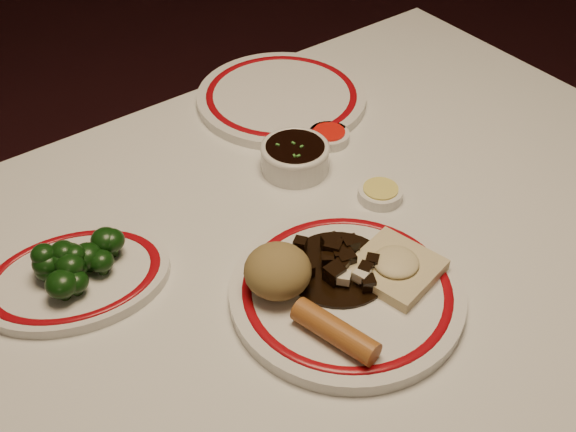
% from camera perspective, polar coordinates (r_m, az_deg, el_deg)
% --- Properties ---
extents(dining_table, '(1.20, 0.90, 0.75)m').
position_cam_1_polar(dining_table, '(1.02, 3.11, -6.57)').
color(dining_table, white).
rests_on(dining_table, ground).
extents(main_plate, '(0.32, 0.32, 0.02)m').
position_cam_1_polar(main_plate, '(0.89, 4.67, -6.05)').
color(main_plate, silver).
rests_on(main_plate, dining_table).
extents(rice_mound, '(0.08, 0.08, 0.06)m').
position_cam_1_polar(rice_mound, '(0.86, -0.82, -4.36)').
color(rice_mound, olive).
rests_on(rice_mound, main_plate).
extents(spring_roll, '(0.05, 0.11, 0.03)m').
position_cam_1_polar(spring_roll, '(0.82, 3.75, -9.06)').
color(spring_roll, '#AA642A').
rests_on(spring_roll, main_plate).
extents(fried_wonton, '(0.12, 0.12, 0.03)m').
position_cam_1_polar(fried_wonton, '(0.90, 8.48, -3.97)').
color(fried_wonton, beige).
rests_on(fried_wonton, main_plate).
extents(stirfry_heap, '(0.13, 0.13, 0.03)m').
position_cam_1_polar(stirfry_heap, '(0.89, 3.98, -3.79)').
color(stirfry_heap, black).
rests_on(stirfry_heap, main_plate).
extents(broccoli_plate, '(0.28, 0.26, 0.02)m').
position_cam_1_polar(broccoli_plate, '(0.94, -16.50, -4.72)').
color(broccoli_plate, silver).
rests_on(broccoli_plate, dining_table).
extents(broccoli_pile, '(0.12, 0.09, 0.05)m').
position_cam_1_polar(broccoli_pile, '(0.92, -16.71, -3.43)').
color(broccoli_pile, '#23471C').
rests_on(broccoli_pile, broccoli_plate).
extents(soy_bowl, '(0.10, 0.10, 0.04)m').
position_cam_1_polar(soy_bowl, '(1.07, 0.56, 4.62)').
color(soy_bowl, silver).
rests_on(soy_bowl, dining_table).
extents(sweet_sour_dish, '(0.06, 0.06, 0.02)m').
position_cam_1_polar(sweet_sour_dish, '(1.14, 3.26, 6.31)').
color(sweet_sour_dish, silver).
rests_on(sweet_sour_dish, dining_table).
extents(mustard_dish, '(0.06, 0.06, 0.02)m').
position_cam_1_polar(mustard_dish, '(1.03, 7.30, 1.80)').
color(mustard_dish, silver).
rests_on(mustard_dish, dining_table).
extents(far_plate, '(0.35, 0.35, 0.02)m').
position_cam_1_polar(far_plate, '(1.23, -0.52, 9.37)').
color(far_plate, silver).
rests_on(far_plate, dining_table).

